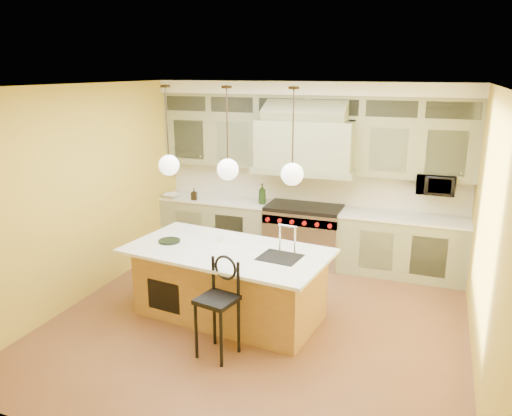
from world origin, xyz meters
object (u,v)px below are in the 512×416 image
at_px(counter_stool, 219,301).
at_px(kitchen_island, 230,281).
at_px(range, 304,234).
at_px(microwave, 436,184).

bearing_deg(counter_stool, kitchen_island, 117.11).
relative_size(range, kitchen_island, 0.45).
height_order(range, counter_stool, counter_stool).
bearing_deg(microwave, kitchen_island, -136.27).
bearing_deg(microwave, counter_stool, -123.98).
relative_size(range, counter_stool, 1.06).
height_order(kitchen_island, counter_stool, kitchen_island).
bearing_deg(counter_stool, range, 98.61).
distance_m(counter_stool, microwave, 3.84).
xyz_separation_m(kitchen_island, microwave, (2.34, 2.24, 0.98)).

